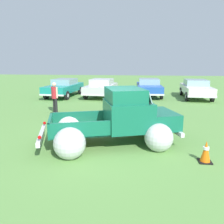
% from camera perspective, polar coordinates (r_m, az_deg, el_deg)
% --- Properties ---
extents(ground_plane, '(80.00, 80.00, 0.00)m').
position_cam_1_polar(ground_plane, '(7.86, -0.78, -8.01)').
color(ground_plane, '#609347').
extents(vintage_pickup_truck, '(4.99, 3.79, 1.96)m').
position_cam_1_polar(vintage_pickup_truck, '(7.70, 2.05, -2.53)').
color(vintage_pickup_truck, black).
rests_on(vintage_pickup_truck, ground).
extents(show_car_0, '(2.21, 4.79, 1.43)m').
position_cam_1_polar(show_car_0, '(18.63, -12.12, 6.30)').
color(show_car_0, black).
rests_on(show_car_0, ground).
extents(show_car_1, '(2.32, 4.47, 1.43)m').
position_cam_1_polar(show_car_1, '(18.09, -2.73, 6.38)').
color(show_car_1, black).
rests_on(show_car_1, ground).
extents(show_car_2, '(2.08, 4.68, 1.43)m').
position_cam_1_polar(show_car_2, '(18.65, 9.36, 6.43)').
color(show_car_2, black).
rests_on(show_car_2, ground).
extents(show_car_3, '(2.11, 4.75, 1.43)m').
position_cam_1_polar(show_car_3, '(18.58, 20.66, 5.76)').
color(show_car_3, black).
rests_on(show_car_3, ground).
extents(spectator_0, '(0.48, 0.47, 1.70)m').
position_cam_1_polar(spectator_0, '(12.59, -14.46, 4.05)').
color(spectator_0, black).
rests_on(spectator_0, ground).
extents(lane_cone_0, '(0.36, 0.36, 0.63)m').
position_cam_1_polar(lane_cone_0, '(6.89, 22.88, -9.36)').
color(lane_cone_0, black).
rests_on(lane_cone_0, ground).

